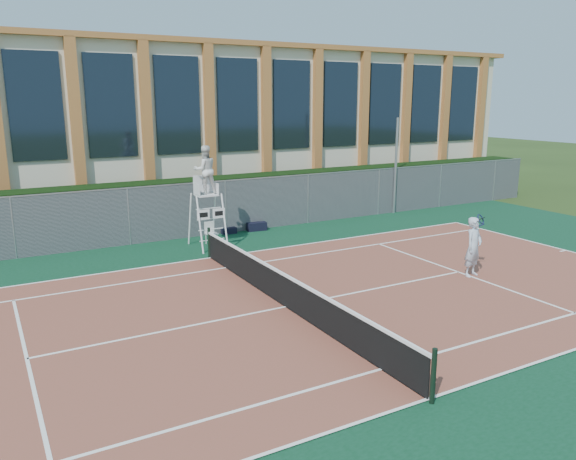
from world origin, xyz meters
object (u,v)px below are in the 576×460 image
umpire_chair (205,173)px  plastic_chair (210,231)px  steel_pole (396,166)px  tennis_player (473,247)px

umpire_chair → plastic_chair: bearing=51.6°
steel_pole → tennis_player: size_ratio=2.45×
plastic_chair → tennis_player: bearing=-54.0°
plastic_chair → tennis_player: tennis_player is taller
steel_pole → tennis_player: 10.28m
umpire_chair → plastic_chair: 2.36m
plastic_chair → steel_pole: bearing=7.3°
umpire_chair → steel_pole: bearing=9.0°
tennis_player → umpire_chair: bearing=128.5°
umpire_chair → plastic_chair: (0.27, 0.34, -2.32)m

